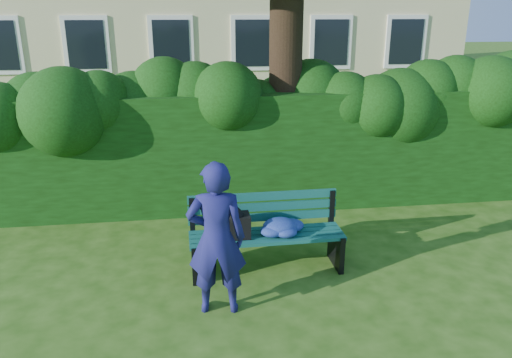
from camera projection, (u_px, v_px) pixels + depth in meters
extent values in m
plane|color=#254E10|center=(263.00, 269.00, 6.01)|extent=(80.00, 80.00, 0.00)
cube|color=white|center=(86.00, 45.00, 14.25)|extent=(1.30, 0.08, 1.60)
cube|color=black|center=(86.00, 45.00, 14.21)|extent=(1.05, 0.04, 1.35)
cube|color=white|center=(171.00, 44.00, 14.56)|extent=(1.30, 0.08, 1.60)
cube|color=black|center=(171.00, 44.00, 14.52)|extent=(1.05, 0.04, 1.35)
cube|color=white|center=(253.00, 43.00, 14.87)|extent=(1.30, 0.08, 1.60)
cube|color=black|center=(253.00, 43.00, 14.83)|extent=(1.05, 0.04, 1.35)
cube|color=white|center=(331.00, 42.00, 15.18)|extent=(1.30, 0.08, 1.60)
cube|color=black|center=(331.00, 43.00, 15.14)|extent=(1.05, 0.04, 1.35)
cube|color=white|center=(406.00, 42.00, 15.49)|extent=(1.30, 0.08, 1.60)
cube|color=black|center=(406.00, 42.00, 15.46)|extent=(1.05, 0.04, 1.35)
cube|color=black|center=(242.00, 149.00, 7.78)|extent=(10.00, 1.00, 1.80)
cylinder|color=black|center=(286.00, 39.00, 7.39)|extent=(0.50, 0.50, 5.10)
cube|color=#0D413D|center=(269.00, 242.00, 5.69)|extent=(1.81, 0.12, 0.04)
cube|color=#0D413D|center=(268.00, 238.00, 5.80)|extent=(1.81, 0.12, 0.04)
cube|color=#0D413D|center=(266.00, 234.00, 5.91)|extent=(1.81, 0.12, 0.04)
cube|color=#0D413D|center=(264.00, 229.00, 6.03)|extent=(1.81, 0.12, 0.04)
cube|color=#0D413D|center=(263.00, 217.00, 6.06)|extent=(1.81, 0.06, 0.10)
cube|color=#0D413D|center=(263.00, 207.00, 6.03)|extent=(1.81, 0.06, 0.10)
cube|color=#0D413D|center=(263.00, 196.00, 5.99)|extent=(1.81, 0.06, 0.10)
cube|color=black|center=(194.00, 258.00, 5.81)|extent=(0.07, 0.50, 0.44)
cube|color=black|center=(192.00, 216.00, 5.92)|extent=(0.06, 0.06, 0.45)
cube|color=black|center=(194.00, 243.00, 5.69)|extent=(0.07, 0.42, 0.05)
cube|color=black|center=(336.00, 248.00, 6.05)|extent=(0.07, 0.50, 0.44)
cube|color=black|center=(332.00, 208.00, 6.16)|extent=(0.06, 0.06, 0.45)
cube|color=black|center=(338.00, 234.00, 5.94)|extent=(0.07, 0.42, 0.05)
cube|color=white|center=(234.00, 237.00, 5.75)|extent=(0.18, 0.13, 0.02)
cube|color=black|center=(232.00, 226.00, 5.75)|extent=(0.41, 0.26, 0.27)
imported|color=navy|center=(216.00, 239.00, 4.96)|extent=(0.62, 0.44, 1.62)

